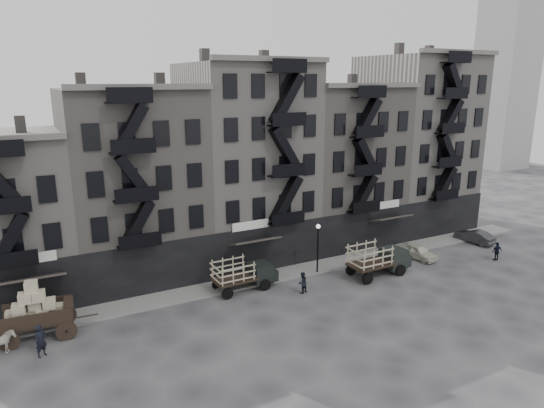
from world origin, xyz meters
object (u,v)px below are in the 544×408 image
wagon (34,306)px  car_east (418,251)px  pedestrian_mid (302,283)px  policeman (497,251)px  car_far (475,236)px  stake_truck_west (243,272)px  stake_truck_east (378,257)px  pedestrian_west (41,341)px

wagon → car_east: 31.17m
car_east → pedestrian_mid: 13.14m
wagon → policeman: (36.94, -4.51, -1.30)m
wagon → car_far: wagon is taller
stake_truck_west → stake_truck_east: stake_truck_east is taller
car_far → pedestrian_west: pedestrian_west is taller
pedestrian_west → stake_truck_east: bearing=-31.7°
car_far → stake_truck_west: bearing=-9.5°
car_east → policeman: size_ratio=2.24×
wagon → policeman: 37.24m
car_far → stake_truck_east: bearing=0.0°
stake_truck_west → pedestrian_west: 14.57m
wagon → pedestrian_mid: (18.06, -2.22, -1.31)m
car_east → pedestrian_west: size_ratio=1.90×
wagon → car_far: 39.21m
wagon → stake_truck_east: (25.37, -2.18, -0.55)m
stake_truck_west → policeman: size_ratio=3.02×
stake_truck_east → stake_truck_west: bearing=165.5°
pedestrian_west → pedestrian_mid: 17.94m
wagon → car_east: (31.13, -0.83, -1.50)m
stake_truck_west → policeman: bearing=-13.7°
wagon → stake_truck_west: (14.39, 0.42, -0.71)m
stake_truck_east → pedestrian_west: 25.25m
wagon → pedestrian_mid: size_ratio=2.80×
stake_truck_west → pedestrian_mid: stake_truck_west is taller
pedestrian_mid → policeman: 19.02m
stake_truck_east → pedestrian_west: bearing=179.6°
stake_truck_east → policeman: 11.83m
pedestrian_west → policeman: size_ratio=1.18×
stake_truck_west → car_east: (16.74, -1.25, -0.80)m
wagon → car_east: size_ratio=1.24×
wagon → car_far: (39.18, -0.24, -1.50)m
pedestrian_west → policeman: bearing=-35.5°
car_east → policeman: bearing=-39.5°
stake_truck_east → pedestrian_west: (-25.24, -0.34, -0.60)m
pedestrian_west → pedestrian_mid: bearing=-31.5°
car_far → pedestrian_west: size_ratio=1.97×
wagon → stake_truck_east: 25.47m
car_far → policeman: policeman is taller
car_far → pedestrian_mid: size_ratio=2.35×
stake_truck_east → car_east: (5.76, 1.35, -0.95)m
stake_truck_west → policeman: (22.55, -4.93, -0.60)m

